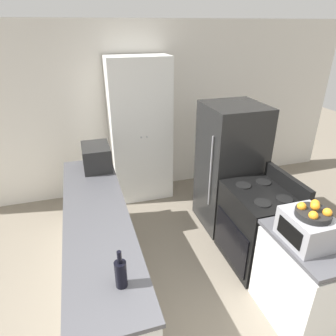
# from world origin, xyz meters

# --- Properties ---
(wall_back) EXTENTS (7.00, 0.06, 2.60)m
(wall_back) POSITION_xyz_m (0.00, 3.43, 1.30)
(wall_back) COLOR silver
(wall_back) RESTS_ON ground_plane
(counter_left) EXTENTS (0.60, 2.60, 0.91)m
(counter_left) POSITION_xyz_m (-0.86, 1.40, 0.44)
(counter_left) COLOR silver
(counter_left) RESTS_ON ground_plane
(counter_right) EXTENTS (0.60, 0.77, 0.91)m
(counter_right) POSITION_xyz_m (0.86, 0.48, 0.44)
(counter_right) COLOR silver
(counter_right) RESTS_ON ground_plane
(pantry_cabinet) EXTENTS (0.89, 0.50, 2.15)m
(pantry_cabinet) POSITION_xyz_m (-0.04, 3.14, 1.07)
(pantry_cabinet) COLOR white
(pantry_cabinet) RESTS_ON ground_plane
(stove) EXTENTS (0.66, 0.79, 1.07)m
(stove) POSITION_xyz_m (0.88, 1.28, 0.46)
(stove) COLOR black
(stove) RESTS_ON ground_plane
(refrigerator) EXTENTS (0.72, 0.72, 1.66)m
(refrigerator) POSITION_xyz_m (0.91, 2.08, 0.83)
(refrigerator) COLOR black
(refrigerator) RESTS_ON ground_plane
(microwave) EXTENTS (0.34, 0.45, 0.29)m
(microwave) POSITION_xyz_m (-0.75, 2.42, 1.06)
(microwave) COLOR black
(microwave) RESTS_ON counter_left
(wine_bottle) EXTENTS (0.08, 0.08, 0.30)m
(wine_bottle) POSITION_xyz_m (-0.76, 0.47, 1.02)
(wine_bottle) COLOR black
(wine_bottle) RESTS_ON counter_left
(toaster_oven) EXTENTS (0.33, 0.40, 0.25)m
(toaster_oven) POSITION_xyz_m (0.75, 0.49, 1.04)
(toaster_oven) COLOR #939399
(toaster_oven) RESTS_ON counter_right
(fruit_bowl) EXTENTS (0.27, 0.27, 0.13)m
(fruit_bowl) POSITION_xyz_m (0.76, 0.48, 1.20)
(fruit_bowl) COLOR black
(fruit_bowl) RESTS_ON toaster_oven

